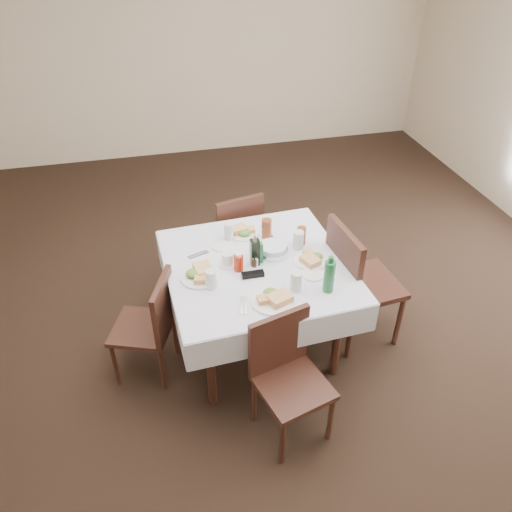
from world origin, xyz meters
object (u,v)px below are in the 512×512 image
(water_n, at_px, (229,231))
(ketchup_bottle, at_px, (239,262))
(dining_table, at_px, (257,274))
(oil_cruet_dark, at_px, (255,251))
(water_w, at_px, (211,279))
(chair_south, at_px, (286,369))
(chair_west, at_px, (152,322))
(green_bottle, at_px, (329,276))
(coffee_mug, at_px, (228,259))
(oil_cruet_green, at_px, (259,252))
(water_e, at_px, (298,240))
(chair_east, at_px, (355,278))
(water_s, at_px, (296,281))
(bread_basket, at_px, (273,250))
(chair_north, at_px, (236,232))

(water_n, height_order, ketchup_bottle, ketchup_bottle)
(dining_table, height_order, oil_cruet_dark, oil_cruet_dark)
(dining_table, bearing_deg, water_w, -152.99)
(chair_south, distance_m, ketchup_bottle, 0.78)
(chair_west, height_order, ketchup_bottle, ketchup_bottle)
(chair_south, xyz_separation_m, oil_cruet_dark, (-0.02, 0.73, 0.38))
(chair_west, bearing_deg, green_bottle, -14.19)
(coffee_mug, bearing_deg, chair_south, -75.22)
(chair_west, height_order, oil_cruet_green, oil_cruet_green)
(water_e, relative_size, ketchup_bottle, 1.00)
(water_n, height_order, water_w, water_w)
(oil_cruet_dark, distance_m, green_bottle, 0.55)
(chair_south, distance_m, oil_cruet_dark, 0.83)
(chair_south, distance_m, chair_east, 0.96)
(chair_south, distance_m, water_s, 0.55)
(bread_basket, relative_size, ketchup_bottle, 1.54)
(chair_east, height_order, water_n, chair_east)
(chair_west, distance_m, water_s, 1.03)
(chair_north, distance_m, water_n, 0.59)
(water_e, distance_m, ketchup_bottle, 0.49)
(bread_basket, bearing_deg, water_w, -150.84)
(chair_south, relative_size, chair_west, 1.04)
(water_e, bearing_deg, water_s, -109.26)
(coffee_mug, bearing_deg, water_w, -124.66)
(water_e, height_order, oil_cruet_green, oil_cruet_green)
(chair_east, xyz_separation_m, chair_west, (-1.47, -0.01, -0.10))
(chair_north, distance_m, chair_east, 1.15)
(water_n, height_order, water_s, water_s)
(ketchup_bottle, bearing_deg, chair_east, -3.46)
(chair_north, xyz_separation_m, water_e, (0.32, -0.71, 0.33))
(chair_south, xyz_separation_m, green_bottle, (0.37, 0.35, 0.39))
(dining_table, xyz_separation_m, chair_west, (-0.76, -0.09, -0.20))
(water_e, distance_m, oil_cruet_dark, 0.37)
(bread_basket, bearing_deg, water_e, 6.11)
(bread_basket, distance_m, green_bottle, 0.54)
(chair_south, xyz_separation_m, ketchup_bottle, (-0.15, 0.69, 0.34))
(dining_table, bearing_deg, bread_basket, 34.09)
(chair_west, bearing_deg, coffee_mug, 13.67)
(chair_north, xyz_separation_m, chair_south, (-0.00, -1.55, -0.01))
(water_e, height_order, coffee_mug, water_e)
(water_n, bearing_deg, chair_east, -27.76)
(oil_cruet_dark, bearing_deg, oil_cruet_green, 29.84)
(water_e, relative_size, green_bottle, 0.52)
(water_w, bearing_deg, water_s, -15.97)
(water_w, relative_size, green_bottle, 0.50)
(coffee_mug, distance_m, green_bottle, 0.72)
(ketchup_bottle, relative_size, coffee_mug, 1.01)
(chair_south, height_order, green_bottle, green_bottle)
(green_bottle, bearing_deg, water_w, 164.13)
(water_w, distance_m, bread_basket, 0.56)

